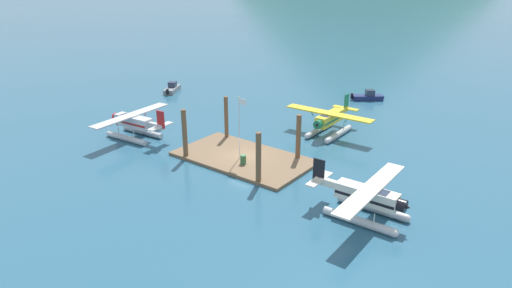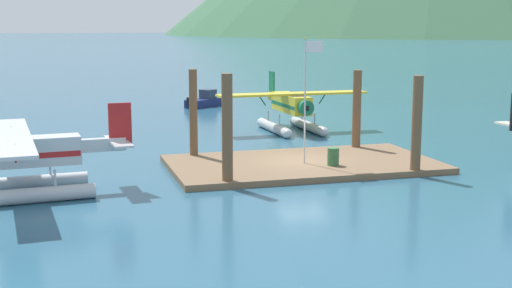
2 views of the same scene
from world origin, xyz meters
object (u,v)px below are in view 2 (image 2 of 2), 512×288
object	(u,v)px
flagpole	(307,86)
seaplane_silver_port_aft	(21,160)
fuel_drum	(333,157)
seaplane_yellow_bow_right	(291,109)
boat_navy_open_north	(207,101)

from	to	relation	value
flagpole	seaplane_silver_port_aft	bearing A→B (deg)	-170.82
fuel_drum	seaplane_yellow_bow_right	distance (m)	13.12
seaplane_silver_port_aft	boat_navy_open_north	xyz separation A→B (m)	(14.36, 30.34, -1.09)
fuel_drum	seaplane_silver_port_aft	world-z (taller)	seaplane_silver_port_aft
flagpole	boat_navy_open_north	world-z (taller)	flagpole
flagpole	boat_navy_open_north	bearing A→B (deg)	88.36
fuel_drum	seaplane_yellow_bow_right	xyz separation A→B (m)	(2.19, 12.91, 0.84)
seaplane_silver_port_aft	seaplane_yellow_bow_right	bearing A→B (deg)	40.15
seaplane_yellow_bow_right	fuel_drum	bearing A→B (deg)	-99.64
seaplane_yellow_bow_right	seaplane_silver_port_aft	bearing A→B (deg)	-139.85
flagpole	fuel_drum	distance (m)	3.73
seaplane_yellow_bow_right	boat_navy_open_north	distance (m)	16.38
seaplane_yellow_bow_right	boat_navy_open_north	bearing A→B (deg)	98.63
seaplane_yellow_bow_right	flagpole	bearing A→B (deg)	-105.21
fuel_drum	boat_navy_open_north	bearing A→B (deg)	90.51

